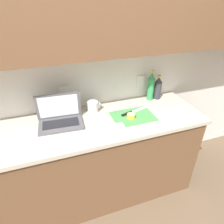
{
  "coord_description": "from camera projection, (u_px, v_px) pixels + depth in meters",
  "views": [
    {
      "loc": [
        -0.28,
        -1.38,
        1.85
      ],
      "look_at": [
        0.2,
        -0.01,
        0.97
      ],
      "focal_mm": 32.0,
      "sensor_mm": 36.0,
      "label": 1
    }
  ],
  "objects": [
    {
      "name": "wall_back",
      "position": [
        77.0,
        36.0,
        1.54
      ],
      "size": [
        5.2,
        0.38,
        2.6
      ],
      "color": "white",
      "rests_on": "ground_plane"
    },
    {
      "name": "bottle_green_soda",
      "position": [
        151.0,
        87.0,
        1.99
      ],
      "size": [
        0.06,
        0.06,
        0.31
      ],
      "color": "#2D934C",
      "rests_on": "counter_unit"
    },
    {
      "name": "ground_plane",
      "position": [
        94.0,
        192.0,
        2.15
      ],
      "size": [
        12.0,
        12.0,
        0.0
      ],
      "primitive_type": "plane",
      "color": "brown",
      "rests_on": "ground"
    },
    {
      "name": "cutting_board",
      "position": [
        133.0,
        116.0,
        1.78
      ],
      "size": [
        0.37,
        0.27,
        0.01
      ],
      "primitive_type": "cube",
      "color": "#4C9E51",
      "rests_on": "counter_unit"
    },
    {
      "name": "counter_unit",
      "position": [
        90.0,
        161.0,
        1.91
      ],
      "size": [
        2.03,
        0.62,
        0.89
      ],
      "color": "brown",
      "rests_on": "ground_plane"
    },
    {
      "name": "dish_towel",
      "position": [
        112.0,
        131.0,
        1.57
      ],
      "size": [
        0.22,
        0.17,
        0.02
      ],
      "primitive_type": "cube",
      "rotation": [
        0.0,
        0.0,
        -0.03
      ],
      "color": "silver",
      "rests_on": "counter_unit"
    },
    {
      "name": "knife",
      "position": [
        130.0,
        112.0,
        1.81
      ],
      "size": [
        0.29,
        0.11,
        0.02
      ],
      "rotation": [
        0.0,
        0.0,
        0.29
      ],
      "color": "silver",
      "rests_on": "cutting_board"
    },
    {
      "name": "lemon_half_cut",
      "position": [
        131.0,
        116.0,
        1.74
      ],
      "size": [
        0.07,
        0.07,
        0.04
      ],
      "color": "yellow",
      "rests_on": "cutting_board"
    },
    {
      "name": "measuring_cup",
      "position": [
        93.0,
        107.0,
        1.83
      ],
      "size": [
        0.12,
        0.1,
        0.1
      ],
      "color": "silver",
      "rests_on": "counter_unit"
    },
    {
      "name": "laptop",
      "position": [
        60.0,
        117.0,
        1.67
      ],
      "size": [
        0.38,
        0.25,
        0.24
      ],
      "rotation": [
        0.0,
        0.0,
        -0.07
      ],
      "color": "#515156",
      "rests_on": "counter_unit"
    },
    {
      "name": "bottle_oil_tall",
      "position": [
        158.0,
        88.0,
        2.03
      ],
      "size": [
        0.07,
        0.07,
        0.25
      ],
      "color": "#333338",
      "rests_on": "counter_unit"
    }
  ]
}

